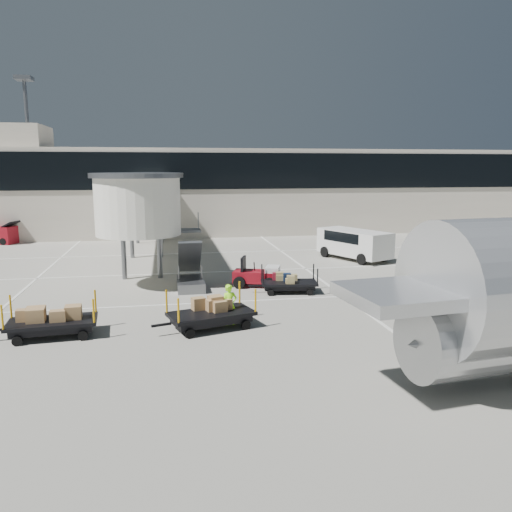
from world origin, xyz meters
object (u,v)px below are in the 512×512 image
object	(u,v)px
box_cart_near	(212,314)
box_cart_far	(51,322)
suitcase_cart	(290,284)
ground_worker	(230,305)
baggage_tug	(257,276)
minivan	(353,242)

from	to	relation	value
box_cart_near	box_cart_far	world-z (taller)	box_cart_near
box_cart_far	box_cart_near	bearing A→B (deg)	-6.58
suitcase_cart	ground_worker	distance (m)	5.97
baggage_tug	ground_worker	xyz separation A→B (m)	(-2.30, -6.32, 0.26)
box_cart_near	minivan	xyz separation A→B (m)	(11.07, 13.66, 0.60)
ground_worker	minivan	distance (m)	16.76
box_cart_far	minivan	size ratio (longest dim) A/B	0.70
box_cart_near	minivan	world-z (taller)	minivan
box_cart_near	box_cart_far	size ratio (longest dim) A/B	1.03
box_cart_far	ground_worker	xyz separation A→B (m)	(6.79, 0.26, 0.26)
ground_worker	minivan	xyz separation A→B (m)	(10.29, 13.22, 0.38)
ground_worker	box_cart_far	bearing A→B (deg)	172.04
box_cart_near	box_cart_far	distance (m)	6.02
suitcase_cart	ground_worker	world-z (taller)	ground_worker
box_cart_near	box_cart_far	bearing A→B (deg)	161.65
suitcase_cart	box_cart_near	world-z (taller)	box_cart_near
suitcase_cart	minivan	size ratio (longest dim) A/B	0.62
ground_worker	minivan	size ratio (longest dim) A/B	0.29
box_cart_far	minivan	distance (m)	21.77
baggage_tug	box_cart_far	world-z (taller)	baggage_tug
box_cart_far	ground_worker	world-z (taller)	ground_worker
baggage_tug	minivan	world-z (taller)	minivan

